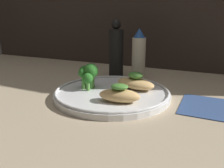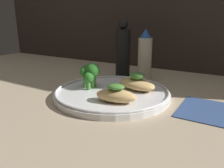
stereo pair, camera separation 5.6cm
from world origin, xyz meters
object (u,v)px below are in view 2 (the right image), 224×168
object	(u,v)px
broccoli_bunch	(90,73)
plate	(112,93)
sauce_bottle	(144,55)
pepper_grinder	(123,51)

from	to	relation	value
broccoli_bunch	plate	bearing A→B (deg)	1.48
plate	sauce_bottle	xyz separation A→B (cm)	(-0.20, 21.02, 7.00)
plate	pepper_grinder	bearing A→B (deg)	111.49
plate	broccoli_bunch	bearing A→B (deg)	-178.52
plate	pepper_grinder	size ratio (longest dim) A/B	1.53
sauce_bottle	pepper_grinder	distance (cm)	8.12
broccoli_bunch	sauce_bottle	bearing A→B (deg)	72.41
plate	broccoli_bunch	world-z (taller)	broccoli_bunch
broccoli_bunch	pepper_grinder	xyz separation A→B (cm)	(-1.35, 21.20, 3.38)
pepper_grinder	plate	bearing A→B (deg)	-68.51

